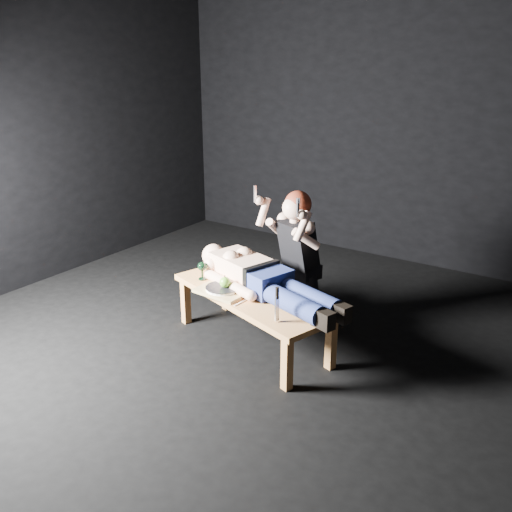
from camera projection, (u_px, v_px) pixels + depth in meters
The scene contains 13 objects.
ground at pixel (249, 335), 4.62m from camera, with size 5.00×5.00×0.00m, color black.
back_wall at pixel (377, 125), 6.05m from camera, with size 5.00×5.00×0.00m, color black.
table at pixel (253, 319), 4.40m from camera, with size 1.47×0.55×0.45m, color #C09247.
lying_man at pixel (265, 277), 4.30m from camera, with size 1.48×0.45×0.27m, color beige, non-canonical shape.
kneeling_woman at pixel (305, 257), 4.60m from camera, with size 0.66×0.74×1.24m, color black, non-canonical shape.
serving_tray at pixel (223, 291), 4.34m from camera, with size 0.40×0.29×0.02m, color tan.
plate at pixel (223, 288), 4.33m from camera, with size 0.27×0.27×0.02m, color white.
apple at pixel (225, 282), 4.31m from camera, with size 0.09×0.09×0.09m, color #478E1E.
goblet at pixel (202, 271), 4.57m from camera, with size 0.08×0.08×0.16m, color black, non-canonical shape.
fork_flat at pixel (209, 284), 4.49m from camera, with size 0.01×0.16×0.01m, color #B2B2B7.
knife_flat at pixel (241, 302), 4.16m from camera, with size 0.01×0.16×0.01m, color #B2B2B7.
spoon_flat at pixel (242, 295), 4.29m from camera, with size 0.01×0.16×0.01m, color #B2B2B7.
carving_knife at pixel (277, 305), 3.81m from camera, with size 0.03×0.04×0.26m, color #B2B2B7, non-canonical shape.
Camera 1 is at (2.34, -3.37, 2.21)m, focal length 38.24 mm.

